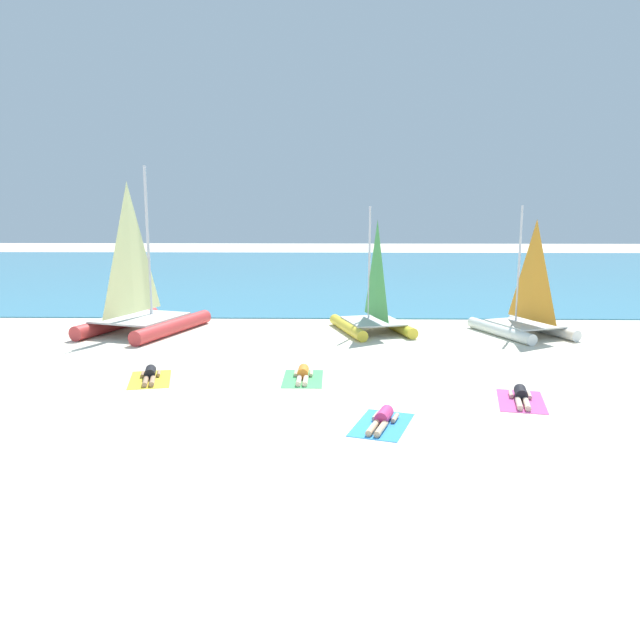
{
  "coord_description": "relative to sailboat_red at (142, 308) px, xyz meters",
  "views": [
    {
      "loc": [
        0.42,
        -13.95,
        4.72
      ],
      "look_at": [
        0.0,
        5.65,
        1.2
      ],
      "focal_mm": 35.15,
      "sensor_mm": 36.0,
      "label": 1
    }
  ],
  "objects": [
    {
      "name": "sailboat_white",
      "position": [
        14.49,
        -0.19,
        -0.22
      ],
      "size": [
        3.54,
        4.29,
        4.81
      ],
      "rotation": [
        0.0,
        0.0,
        0.38
      ],
      "color": "white",
      "rests_on": "ground"
    },
    {
      "name": "sunbather_center_right",
      "position": [
        8.43,
        -10.18,
        -0.81
      ],
      "size": [
        0.85,
        1.54,
        0.3
      ],
      "rotation": [
        0.0,
        0.0,
        -0.31
      ],
      "color": "#D83372",
      "rests_on": "towel_center_right"
    },
    {
      "name": "towel_center_left",
      "position": [
        6.48,
        -6.51,
        -0.93
      ],
      "size": [
        1.1,
        1.9,
        0.01
      ],
      "primitive_type": "cube",
      "rotation": [
        0.0,
        0.0,
        0.0
      ],
      "color": "#4CB266",
      "rests_on": "ground"
    },
    {
      "name": "sunbather_rightmost",
      "position": [
        12.0,
        -8.39,
        -0.81
      ],
      "size": [
        0.71,
        1.56,
        0.3
      ],
      "rotation": [
        0.0,
        0.0,
        -0.2
      ],
      "color": "black",
      "rests_on": "towel_rightmost"
    },
    {
      "name": "ground_plane",
      "position": [
        6.9,
        0.5,
        -0.94
      ],
      "size": [
        120.0,
        120.0,
        0.0
      ],
      "primitive_type": "plane",
      "color": "beige"
    },
    {
      "name": "sunbather_leftmost",
      "position": [
        2.21,
        -6.61,
        -0.81
      ],
      "size": [
        0.73,
        1.56,
        0.3
      ],
      "rotation": [
        0.0,
        0.0,
        0.22
      ],
      "color": "black",
      "rests_on": "towel_leftmost"
    },
    {
      "name": "towel_center_right",
      "position": [
        8.41,
        -10.25,
        -0.93
      ],
      "size": [
        1.63,
        2.15,
        0.01
      ],
      "primitive_type": "cube",
      "rotation": [
        0.0,
        0.0,
        -0.31
      ],
      "color": "#338CD8",
      "rests_on": "ground"
    },
    {
      "name": "ocean_water",
      "position": [
        6.9,
        23.06,
        -0.91
      ],
      "size": [
        120.0,
        40.0,
        0.05
      ],
      "primitive_type": "cube",
      "color": "teal",
      "rests_on": "ground"
    },
    {
      "name": "sailboat_yellow",
      "position": [
        8.84,
        0.25,
        -0.23
      ],
      "size": [
        3.25,
        4.16,
        4.78
      ],
      "rotation": [
        0.0,
        0.0,
        0.28
      ],
      "color": "yellow",
      "rests_on": "ground"
    },
    {
      "name": "sunbather_center_left",
      "position": [
        6.48,
        -6.45,
        -0.81
      ],
      "size": [
        0.54,
        1.56,
        0.3
      ],
      "rotation": [
        0.0,
        0.0,
        0.0
      ],
      "color": "orange",
      "rests_on": "towel_center_left"
    },
    {
      "name": "towel_rightmost",
      "position": [
        11.99,
        -8.46,
        -0.93
      ],
      "size": [
        1.46,
        2.08,
        0.01
      ],
      "primitive_type": "cube",
      "rotation": [
        0.0,
        0.0,
        -0.2
      ],
      "color": "#D84C99",
      "rests_on": "ground"
    },
    {
      "name": "towel_leftmost",
      "position": [
        2.22,
        -6.68,
        -0.93
      ],
      "size": [
        1.49,
        2.1,
        0.01
      ],
      "primitive_type": "cube",
      "rotation": [
        0.0,
        0.0,
        0.22
      ],
      "color": "yellow",
      "rests_on": "ground"
    },
    {
      "name": "sailboat_red",
      "position": [
        0.0,
        0.0,
        0.0
      ],
      "size": [
        4.44,
        5.55,
        6.3
      ],
      "rotation": [
        0.0,
        0.0,
        -0.32
      ],
      "color": "#CC3838",
      "rests_on": "ground"
    }
  ]
}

